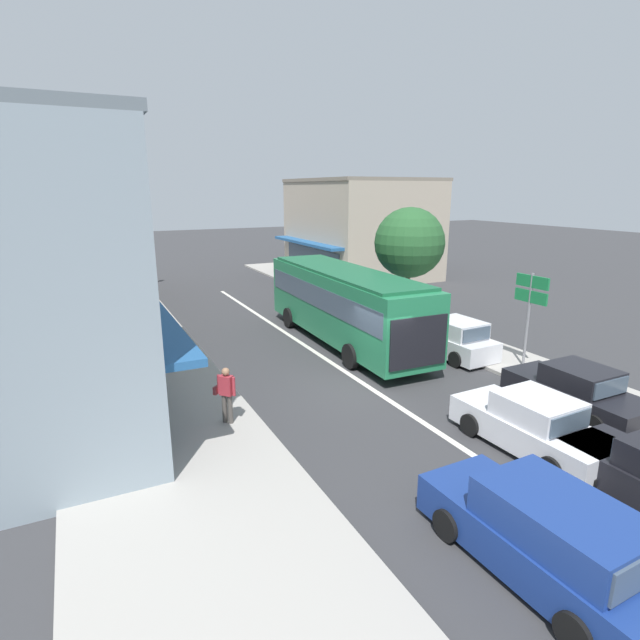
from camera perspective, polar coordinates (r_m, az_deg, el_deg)
The scene contains 19 objects.
ground_plane at distance 17.40m, azimuth 5.07°, elevation -7.31°, with size 140.00×140.00×0.00m, color #353538.
lane_centre_line at distance 20.70m, azimuth -0.70°, elevation -3.59°, with size 0.20×28.00×0.01m, color silver.
sidewalk_left at distance 20.81m, azimuth -20.40°, elevation -4.26°, with size 5.20×44.00×0.14m, color #A39E96.
kerb_right at distance 25.42m, azimuth 10.00°, elevation -0.19°, with size 2.80×44.00×0.12m, color #A39E96.
shopfront_corner_near at distance 15.17m, azimuth -32.39°, elevation 3.17°, with size 7.42×9.06×8.16m.
shopfront_mid_block at distance 24.51m, azimuth -30.31°, elevation 6.27°, with size 7.60×9.06×7.51m.
shopfront_far_end at distance 33.70m, azimuth -29.54°, elevation 8.85°, with size 7.82×8.94×8.32m.
building_right_far at distance 39.00m, azimuth 4.60°, elevation 10.47°, with size 9.30×10.74×7.27m.
city_bus at distance 21.36m, azimuth 2.77°, elevation 2.20°, with size 2.97×10.92×3.23m.
sedan_queue_far_back at distance 14.13m, azimuth 23.16°, elevation -11.02°, with size 1.99×4.25×1.47m.
wagon_adjacent_lane_trail at distance 10.09m, azimuth 24.43°, elevation -21.64°, with size 2.02×4.54×1.58m.
parked_sedan_kerb_front at distance 16.82m, azimuth 27.27°, elevation -7.35°, with size 1.91×4.21×1.47m.
parked_hatchback_kerb_second at distance 20.60m, azimuth 15.00°, elevation -2.15°, with size 1.93×3.76×1.54m.
parked_hatchback_kerb_third at distance 25.10m, azimuth 5.48°, elevation 1.31°, with size 1.88×3.73×1.54m.
parked_sedan_kerb_rear at distance 29.88m, azimuth 0.23°, elevation 3.46°, with size 1.96×4.23×1.47m.
traffic_light_downstreet at distance 35.95m, azimuth -19.68°, elevation 8.06°, with size 0.33×0.24×4.20m.
directional_road_sign at distance 19.59m, azimuth 22.93°, elevation 2.35°, with size 0.10×1.40×3.60m.
street_tree_right at distance 24.27m, azimuth 10.19°, elevation 8.66°, with size 3.33×3.33×5.71m.
pedestrian_with_handbag_near at distance 14.23m, azimuth -10.69°, elevation -8.06°, with size 0.55×0.56×1.63m.
Camera 1 is at (-8.50, -13.71, 6.52)m, focal length 28.00 mm.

